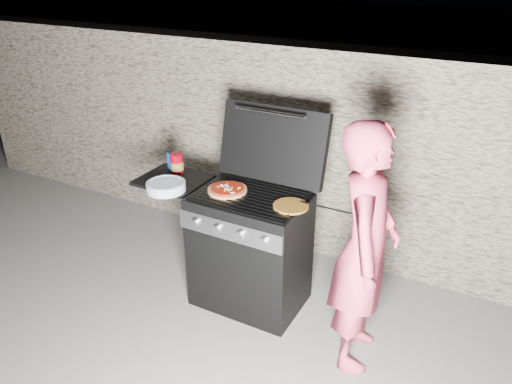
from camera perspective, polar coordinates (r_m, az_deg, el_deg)
The scene contains 10 objects.
ground at distance 4.01m, azimuth -0.64°, elevation -12.16°, with size 50.00×50.00×0.00m, color slate.
stone_wall at distance 4.40m, azimuth 5.95°, elevation 4.78°, with size 8.00×0.35×1.80m, color gray.
gas_grill at distance 3.86m, azimuth -3.94°, elevation -5.70°, with size 1.34×0.79×0.91m, color black, non-canonical shape.
pizza_topped at distance 3.59m, azimuth -3.30°, elevation 0.32°, with size 0.28×0.28×0.03m, color tan, non-canonical shape.
pizza_plain at distance 3.38m, azimuth 4.00°, elevation -1.60°, with size 0.24×0.24×0.01m, color #B18126.
sauce_jar at distance 3.95m, azimuth -9.04°, elevation 3.30°, with size 0.10×0.10×0.15m, color maroon.
blue_carton at distance 4.01m, azimuth -9.66°, elevation 3.49°, with size 0.06×0.04×0.13m, color #0A39BC.
plate_stack at distance 3.66m, azimuth -10.26°, elevation 0.63°, with size 0.28×0.28×0.07m, color silver.
person at distance 3.14m, azimuth 12.34°, elevation -6.40°, with size 0.60×0.39×1.65m, color #D23F5E.
tongs at distance 3.30m, azimuth 7.73°, elevation -1.69°, with size 0.01×0.01×0.47m, color black.
Camera 1 is at (1.54, -2.76, 2.46)m, focal length 35.00 mm.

